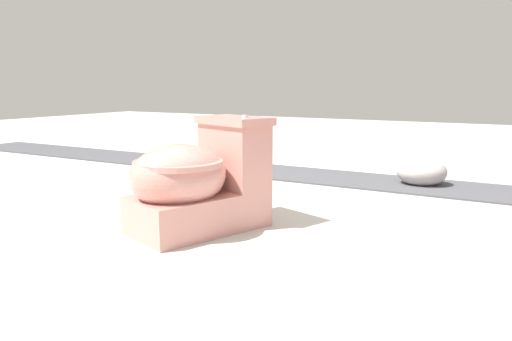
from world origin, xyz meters
TOP-DOWN VIEW (x-y plane):
  - ground_plane at (0.00, 0.00)m, footprint 14.00×14.00m
  - gravel_strip at (-1.31, 0.50)m, footprint 0.56×8.00m
  - toilet at (0.17, 0.27)m, footprint 0.72×0.56m
  - boulder_near at (-1.35, 0.95)m, footprint 0.31×0.35m

SIDE VIEW (x-z plane):
  - ground_plane at x=0.00m, z-range 0.00..0.00m
  - gravel_strip at x=-1.31m, z-range 0.00..0.01m
  - boulder_near at x=-1.35m, z-range 0.00..0.19m
  - toilet at x=0.17m, z-range -0.04..0.48m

